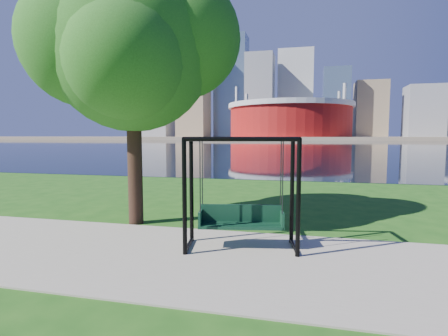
% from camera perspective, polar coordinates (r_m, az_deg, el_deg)
% --- Properties ---
extents(ground, '(900.00, 900.00, 0.00)m').
position_cam_1_polar(ground, '(7.51, -2.22, -13.36)').
color(ground, '#1E5114').
rests_on(ground, ground).
extents(path, '(120.00, 4.00, 0.03)m').
position_cam_1_polar(path, '(7.05, -3.35, -14.49)').
color(path, '#9E937F').
rests_on(path, ground).
extents(river, '(900.00, 180.00, 0.02)m').
position_cam_1_polar(river, '(108.89, 12.45, 3.83)').
color(river, black).
rests_on(river, ground).
extents(far_bank, '(900.00, 228.00, 2.00)m').
position_cam_1_polar(far_bank, '(312.86, 13.13, 4.81)').
color(far_bank, '#937F60').
rests_on(far_bank, ground).
extents(stadium, '(83.00, 83.00, 32.00)m').
position_cam_1_polar(stadium, '(242.43, 10.71, 7.91)').
color(stadium, maroon).
rests_on(stadium, far_bank).
extents(skyline, '(392.00, 66.00, 96.50)m').
position_cam_1_polar(skyline, '(328.02, 12.52, 10.94)').
color(skyline, gray).
rests_on(skyline, far_bank).
extents(swing, '(2.46, 1.40, 2.38)m').
position_cam_1_polar(swing, '(7.35, 2.82, -4.50)').
color(swing, black).
rests_on(swing, ground).
extents(park_tree, '(5.55, 5.02, 6.90)m').
position_cam_1_polar(park_tree, '(10.10, -14.87, 18.79)').
color(park_tree, black).
rests_on(park_tree, ground).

